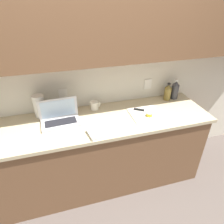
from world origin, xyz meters
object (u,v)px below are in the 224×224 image
at_px(lemon_half_cut, 149,115).
at_px(bottle_oil_tall, 175,90).
at_px(bottle_green_soda, 168,92).
at_px(paper_towel_roll, 39,106).
at_px(cutting_board, 145,114).
at_px(knife, 142,110).
at_px(laptop, 60,117).
at_px(measuring_cup, 94,105).

relative_size(lemon_half_cut, bottle_oil_tall, 0.26).
xyz_separation_m(bottle_green_soda, paper_towel_roll, (-1.45, 0.02, 0.02)).
distance_m(lemon_half_cut, bottle_green_soda, 0.48).
bearing_deg(cutting_board, knife, 101.39).
bearing_deg(knife, bottle_oil_tall, 53.71).
xyz_separation_m(bottle_green_soda, bottle_oil_tall, (0.10, -0.00, 0.02)).
bearing_deg(lemon_half_cut, laptop, 169.97).
bearing_deg(bottle_oil_tall, bottle_green_soda, 180.00).
distance_m(lemon_half_cut, paper_towel_roll, 1.13).
distance_m(knife, measuring_cup, 0.52).
distance_m(bottle_oil_tall, paper_towel_roll, 1.54).
bearing_deg(measuring_cup, lemon_half_cut, -31.26).
relative_size(knife, measuring_cup, 2.14).
bearing_deg(bottle_oil_tall, lemon_half_cut, -147.25).
bearing_deg(lemon_half_cut, bottle_green_soda, 39.02).
xyz_separation_m(lemon_half_cut, bottle_oil_tall, (0.46, 0.30, 0.09)).
xyz_separation_m(cutting_board, paper_towel_roll, (-1.06, 0.27, 0.11)).
distance_m(cutting_board, lemon_half_cut, 0.06).
xyz_separation_m(cutting_board, bottle_oil_tall, (0.48, 0.24, 0.11)).
bearing_deg(measuring_cup, bottle_green_soda, -0.98).
distance_m(laptop, cutting_board, 0.88).
bearing_deg(bottle_oil_tall, knife, -159.91).
xyz_separation_m(knife, paper_towel_roll, (-1.05, 0.20, 0.10)).
relative_size(lemon_half_cut, paper_towel_roll, 0.27).
height_order(laptop, paper_towel_roll, paper_towel_roll).
height_order(cutting_board, bottle_green_soda, bottle_green_soda).
bearing_deg(bottle_green_soda, bottle_oil_tall, -0.00).
xyz_separation_m(laptop, bottle_green_soda, (1.26, 0.14, 0.04)).
bearing_deg(measuring_cup, bottle_oil_tall, -0.88).
bearing_deg(measuring_cup, knife, -22.07).
distance_m(lemon_half_cut, bottle_oil_tall, 0.56).
distance_m(bottle_green_soda, bottle_oil_tall, 0.10).
relative_size(knife, bottle_oil_tall, 0.98).
relative_size(laptop, knife, 1.62).
height_order(bottle_green_soda, bottle_oil_tall, bottle_oil_tall).
xyz_separation_m(knife, lemon_half_cut, (0.03, -0.12, 0.01)).
height_order(knife, bottle_green_soda, bottle_green_soda).
xyz_separation_m(cutting_board, bottle_green_soda, (0.39, 0.24, 0.09)).
distance_m(bottle_green_soda, measuring_cup, 0.88).
distance_m(laptop, bottle_oil_tall, 1.36).
distance_m(bottle_oil_tall, measuring_cup, 0.98).
bearing_deg(lemon_half_cut, measuring_cup, 148.74).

